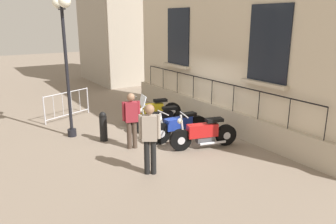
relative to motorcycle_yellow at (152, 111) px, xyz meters
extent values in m
plane|color=gray|center=(0.22, 1.47, -0.44)|extent=(60.00, 60.00, 0.00)
cube|color=beige|center=(-1.99, 1.47, 3.41)|extent=(0.60, 10.28, 7.70)
cube|color=#B1A48F|center=(-1.61, 1.47, -0.03)|extent=(0.20, 10.28, 0.81)
cube|color=black|center=(-1.67, 3.74, 2.61)|extent=(0.06, 1.44, 2.17)
cube|color=#BCAE97|center=(-1.59, 3.74, 1.47)|extent=(0.24, 1.64, 0.10)
cube|color=black|center=(-1.67, -0.79, 2.61)|extent=(0.06, 1.44, 2.17)
cube|color=#BCAE97|center=(-1.59, -0.79, 1.47)|extent=(0.24, 1.64, 0.10)
cube|color=black|center=(-1.57, 1.47, 1.23)|extent=(0.03, 8.64, 0.03)
cylinder|color=black|center=(-1.57, -2.84, 0.80)|extent=(0.02, 0.02, 0.86)
cylinder|color=black|center=(-1.57, -1.76, 0.80)|extent=(0.02, 0.02, 0.86)
cylinder|color=black|center=(-1.57, -0.68, 0.80)|extent=(0.02, 0.02, 0.86)
cylinder|color=black|center=(-1.57, 0.39, 0.80)|extent=(0.02, 0.02, 0.86)
cylinder|color=black|center=(-1.57, 1.47, 0.80)|extent=(0.02, 0.02, 0.86)
cylinder|color=black|center=(-1.57, 2.55, 0.80)|extent=(0.02, 0.02, 0.86)
cylinder|color=black|center=(-1.57, 3.63, 0.80)|extent=(0.02, 0.02, 0.86)
cylinder|color=black|center=(-1.57, 4.71, 0.80)|extent=(0.02, 0.02, 0.86)
cylinder|color=black|center=(-1.57, 5.79, 0.80)|extent=(0.02, 0.02, 0.86)
cylinder|color=black|center=(0.74, -0.15, -0.09)|extent=(0.70, 0.25, 0.69)
cylinder|color=silver|center=(0.74, -0.15, -0.09)|extent=(0.27, 0.18, 0.24)
cylinder|color=black|center=(-0.77, 0.15, -0.09)|extent=(0.70, 0.25, 0.69)
cylinder|color=silver|center=(-0.77, 0.15, -0.09)|extent=(0.27, 0.18, 0.24)
cube|color=gold|center=(0.03, -0.01, 0.12)|extent=(0.91, 0.41, 0.33)
cube|color=#4C4C51|center=(-0.06, 0.01, -0.12)|extent=(0.56, 0.30, 0.24)
cube|color=black|center=(-0.32, 0.06, 0.39)|extent=(0.53, 0.31, 0.10)
cylinder|color=silver|center=(0.69, -0.14, 0.28)|extent=(0.17, 0.09, 0.75)
cylinder|color=silver|center=(0.64, -0.13, 0.65)|extent=(0.14, 0.53, 0.04)
sphere|color=white|center=(0.76, -0.16, 0.47)|extent=(0.16, 0.16, 0.16)
cylinder|color=silver|center=(-0.20, 0.18, -0.25)|extent=(0.79, 0.24, 0.08)
cylinder|color=black|center=(0.86, 0.79, -0.13)|extent=(0.63, 0.28, 0.61)
cylinder|color=silver|center=(0.86, 0.79, -0.13)|extent=(0.25, 0.22, 0.21)
cylinder|color=black|center=(-0.49, 1.08, -0.13)|extent=(0.63, 0.28, 0.61)
cylinder|color=silver|center=(-0.49, 1.08, -0.13)|extent=(0.25, 0.22, 0.21)
cube|color=black|center=(0.23, 0.93, 0.06)|extent=(0.93, 0.47, 0.31)
cube|color=#4C4C51|center=(0.14, 0.95, -0.16)|extent=(0.57, 0.33, 0.21)
cube|color=black|center=(-0.12, 1.00, 0.33)|extent=(0.54, 0.36, 0.10)
cylinder|color=silver|center=(0.81, 0.80, 0.20)|extent=(0.17, 0.09, 0.67)
cylinder|color=silver|center=(0.76, 0.82, 0.53)|extent=(0.17, 0.62, 0.04)
sphere|color=white|center=(0.88, 0.79, 0.35)|extent=(0.16, 0.16, 0.16)
cylinder|color=silver|center=(0.00, 1.14, -0.27)|extent=(0.80, 0.25, 0.08)
cube|color=silver|center=(0.82, 0.80, 0.68)|extent=(0.23, 0.53, 0.36)
cylinder|color=black|center=(0.86, 1.99, -0.10)|extent=(0.67, 0.17, 0.67)
cylinder|color=silver|center=(0.86, 1.99, -0.10)|extent=(0.24, 0.18, 0.23)
cylinder|color=black|center=(-0.56, 2.00, -0.10)|extent=(0.67, 0.17, 0.67)
cylinder|color=silver|center=(-0.56, 2.00, -0.10)|extent=(0.24, 0.18, 0.23)
cube|color=#1E389E|center=(0.20, 1.99, 0.12)|extent=(0.93, 0.29, 0.36)
cube|color=#4C4C51|center=(0.10, 2.00, -0.13)|extent=(0.56, 0.23, 0.23)
cube|color=black|center=(-0.17, 2.00, 0.34)|extent=(0.52, 0.26, 0.10)
cylinder|color=silver|center=(0.81, 1.99, 0.22)|extent=(0.16, 0.06, 0.65)
cylinder|color=silver|center=(0.76, 1.99, 0.54)|extent=(0.04, 0.62, 0.04)
sphere|color=white|center=(0.88, 1.99, 0.36)|extent=(0.16, 0.16, 0.16)
cylinder|color=silver|center=(-0.08, 2.15, -0.25)|extent=(0.84, 0.09, 0.08)
cylinder|color=black|center=(0.65, 2.77, -0.11)|extent=(0.66, 0.31, 0.64)
cylinder|color=silver|center=(0.65, 2.77, -0.11)|extent=(0.26, 0.22, 0.23)
cylinder|color=black|center=(-0.75, 3.16, -0.11)|extent=(0.66, 0.31, 0.64)
cylinder|color=silver|center=(-0.75, 3.16, -0.11)|extent=(0.26, 0.22, 0.23)
cube|color=red|center=(0.00, 2.96, 0.12)|extent=(0.96, 0.52, 0.38)
cube|color=#4C4C51|center=(-0.10, 2.98, -0.15)|extent=(0.59, 0.37, 0.23)
cube|color=black|center=(-0.36, 3.05, 0.40)|extent=(0.56, 0.39, 0.10)
cylinder|color=silver|center=(0.60, 2.79, 0.27)|extent=(0.17, 0.10, 0.77)
cylinder|color=silver|center=(0.56, 2.80, 0.64)|extent=(0.20, 0.62, 0.04)
sphere|color=white|center=(0.67, 2.77, 0.46)|extent=(0.16, 0.16, 0.16)
cylinder|color=silver|center=(-0.23, 3.18, -0.26)|extent=(0.82, 0.30, 0.08)
cylinder|color=black|center=(2.96, -0.16, -0.32)|extent=(0.28, 0.28, 0.24)
cylinder|color=black|center=(2.96, -0.16, 1.64)|extent=(0.10, 0.10, 4.15)
cylinder|color=black|center=(2.96, -0.33, 3.56)|extent=(0.04, 0.35, 0.04)
sphere|color=white|center=(2.96, -0.51, 3.77)|extent=(0.36, 0.36, 0.36)
cylinder|color=black|center=(2.96, 0.02, 3.56)|extent=(0.04, 0.35, 0.04)
sphere|color=white|center=(2.96, 0.19, 3.77)|extent=(0.36, 0.36, 0.36)
cylinder|color=#B7B7BF|center=(1.53, -2.62, 0.09)|extent=(0.05, 0.05, 1.05)
cylinder|color=#B7B7BF|center=(3.41, -1.89, 0.09)|extent=(0.05, 0.05, 1.05)
cylinder|color=#B7B7BF|center=(2.47, -2.25, 0.58)|extent=(1.89, 0.77, 0.04)
cylinder|color=#B7B7BF|center=(2.47, -2.25, -0.29)|extent=(1.89, 0.77, 0.04)
cylinder|color=#B7B7BF|center=(1.91, -2.47, 0.16)|extent=(0.02, 0.02, 0.87)
cylinder|color=#B7B7BF|center=(2.28, -2.33, 0.16)|extent=(0.02, 0.02, 0.87)
cylinder|color=#B7B7BF|center=(2.66, -2.18, 0.16)|extent=(0.02, 0.02, 0.87)
cylinder|color=#B7B7BF|center=(3.03, -2.03, 0.16)|extent=(0.02, 0.02, 0.87)
cylinder|color=black|center=(2.23, 0.80, -0.04)|extent=(0.24, 0.24, 0.80)
sphere|color=black|center=(2.23, 0.80, 0.41)|extent=(0.21, 0.21, 0.21)
cylinder|color=black|center=(2.21, 3.57, 0.01)|extent=(0.14, 0.14, 0.89)
cylinder|color=black|center=(2.08, 3.66, 0.01)|extent=(0.14, 0.14, 0.89)
cube|color=gray|center=(2.15, 3.61, 0.76)|extent=(0.42, 0.38, 0.63)
sphere|color=#8C664C|center=(2.15, 3.61, 1.23)|extent=(0.24, 0.24, 0.24)
cylinder|color=gray|center=(2.33, 3.49, 0.80)|extent=(0.09, 0.09, 0.60)
cylinder|color=gray|center=(1.96, 3.73, 0.80)|extent=(0.09, 0.09, 0.60)
cylinder|color=#47382D|center=(1.84, 1.83, -0.02)|extent=(0.14, 0.14, 0.83)
cylinder|color=#47382D|center=(1.69, 1.87, -0.02)|extent=(0.14, 0.14, 0.83)
cube|color=maroon|center=(1.76, 1.85, 0.69)|extent=(0.41, 0.32, 0.59)
sphere|color=#8C664C|center=(1.76, 1.85, 1.13)|extent=(0.23, 0.23, 0.23)
cylinder|color=maroon|center=(1.97, 1.79, 0.72)|extent=(0.09, 0.09, 0.56)
cylinder|color=maroon|center=(1.55, 1.92, 0.72)|extent=(0.09, 0.09, 0.56)
cube|color=#9E9384|center=(-3.38, -8.83, 3.35)|extent=(4.69, 4.76, 7.57)
camera|label=1|loc=(5.83, 10.18, 3.29)|focal=35.31mm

